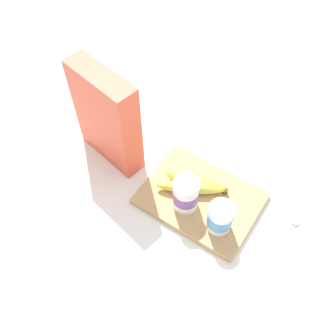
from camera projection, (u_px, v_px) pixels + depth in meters
name	position (u px, v px, depth m)	size (l,w,h in m)	color
ground_plane	(200.00, 200.00, 1.02)	(2.40, 2.40, 0.00)	silver
cutting_board	(200.00, 198.00, 1.01)	(0.30, 0.23, 0.02)	tan
cereal_box	(107.00, 117.00, 1.00)	(0.21, 0.06, 0.29)	#D85138
yogurt_cup_front	(220.00, 218.00, 0.92)	(0.06, 0.06, 0.09)	white
yogurt_cup_back	(186.00, 194.00, 0.95)	(0.07, 0.07, 0.10)	white
banana_bunch	(194.00, 184.00, 1.01)	(0.18, 0.12, 0.04)	yellow
spoon	(294.00, 229.00, 0.96)	(0.05, 0.13, 0.01)	silver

